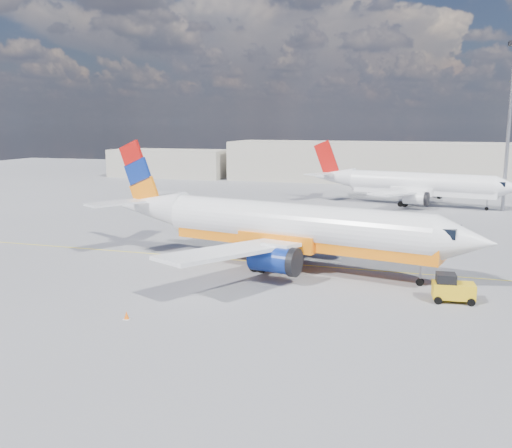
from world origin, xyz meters
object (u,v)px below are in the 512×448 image
(main_jet, at_px, (283,226))
(second_jet, at_px, (414,184))
(gse_tug, at_px, (452,289))
(traffic_cone, at_px, (127,315))

(main_jet, height_order, second_jet, main_jet)
(main_jet, distance_m, gse_tug, 14.73)
(gse_tug, distance_m, traffic_cone, 21.61)
(main_jet, bearing_deg, traffic_cone, -99.02)
(second_jet, bearing_deg, traffic_cone, -92.80)
(second_jet, distance_m, gse_tug, 46.48)
(main_jet, xyz_separation_m, gse_tug, (13.34, -5.71, -2.57))
(gse_tug, xyz_separation_m, traffic_cone, (-19.29, -9.74, -0.67))
(gse_tug, bearing_deg, main_jet, 150.68)
(main_jet, xyz_separation_m, second_jet, (8.98, 40.52, -0.39))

